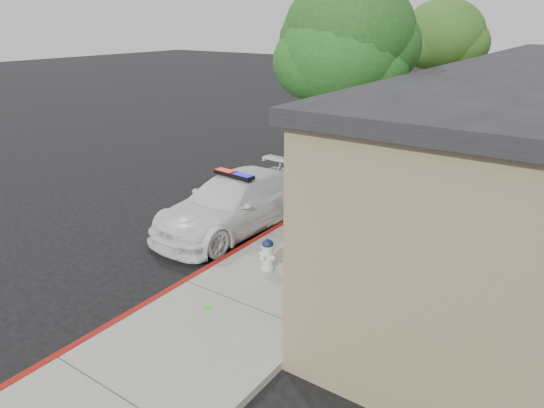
{
  "coord_description": "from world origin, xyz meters",
  "views": [
    {
      "loc": [
        6.75,
        -6.41,
        5.33
      ],
      "look_at": [
        0.16,
        3.09,
        0.94
      ],
      "focal_mm": 32.37,
      "sensor_mm": 36.0,
      "label": 1
    }
  ],
  "objects_px": {
    "police_car": "(235,203)",
    "street_tree_mid": "(349,39)",
    "street_tree_near": "(340,59)",
    "fire_hydrant": "(268,254)",
    "street_tree_far": "(443,39)"
  },
  "relations": [
    {
      "from": "street_tree_far",
      "to": "fire_hydrant",
      "type": "bearing_deg",
      "value": -88.55
    },
    {
      "from": "fire_hydrant",
      "to": "street_tree_mid",
      "type": "distance_m",
      "value": 5.82
    },
    {
      "from": "street_tree_near",
      "to": "street_tree_mid",
      "type": "relative_size",
      "value": 0.91
    },
    {
      "from": "fire_hydrant",
      "to": "street_tree_mid",
      "type": "relative_size",
      "value": 0.12
    },
    {
      "from": "fire_hydrant",
      "to": "street_tree_mid",
      "type": "height_order",
      "value": "street_tree_mid"
    },
    {
      "from": "street_tree_mid",
      "to": "police_car",
      "type": "bearing_deg",
      "value": -131.75
    },
    {
      "from": "fire_hydrant",
      "to": "street_tree_near",
      "type": "relative_size",
      "value": 0.13
    },
    {
      "from": "police_car",
      "to": "fire_hydrant",
      "type": "bearing_deg",
      "value": -32.19
    },
    {
      "from": "police_car",
      "to": "street_tree_near",
      "type": "xyz_separation_m",
      "value": [
        1.92,
        1.97,
        3.65
      ]
    },
    {
      "from": "fire_hydrant",
      "to": "street_tree_near",
      "type": "distance_m",
      "value": 5.29
    },
    {
      "from": "fire_hydrant",
      "to": "street_tree_far",
      "type": "relative_size",
      "value": 0.12
    },
    {
      "from": "police_car",
      "to": "street_tree_mid",
      "type": "distance_m",
      "value": 5.1
    },
    {
      "from": "police_car",
      "to": "street_tree_mid",
      "type": "height_order",
      "value": "street_tree_mid"
    },
    {
      "from": "police_car",
      "to": "street_tree_mid",
      "type": "relative_size",
      "value": 0.83
    },
    {
      "from": "police_car",
      "to": "street_tree_near",
      "type": "bearing_deg",
      "value": 49.77
    }
  ]
}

